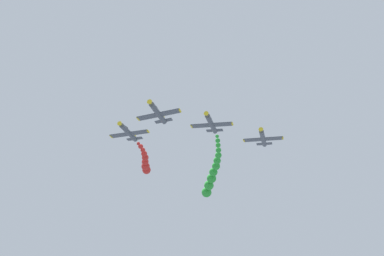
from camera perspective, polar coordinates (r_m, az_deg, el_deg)
The scene contains 6 objects.
airplane_lead at distance 90.48m, azimuth -4.53°, elevation 1.99°, with size 9.55×10.35×2.54m.
airplane_left_inner at distance 95.50m, azimuth 2.55°, elevation 0.60°, with size 9.57×10.35×2.33m.
smoke_trail_left_inner at distance 118.07m, azimuth 2.61°, elevation -6.43°, with size 9.38×25.42×9.02m.
airplane_right_inner at distance 101.91m, azimuth -8.39°, elevation -0.58°, with size 9.57×10.35×2.34m.
smoke_trail_right_inner at distance 116.47m, azimuth -6.20°, elevation -4.58°, with size 4.00×14.75×4.35m.
airplane_left_outer at distance 104.18m, azimuth 9.35°, elevation -1.29°, with size 9.57×10.35×2.33m.
Camera 1 is at (-20.86, 87.04, 47.76)m, focal length 40.38 mm.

